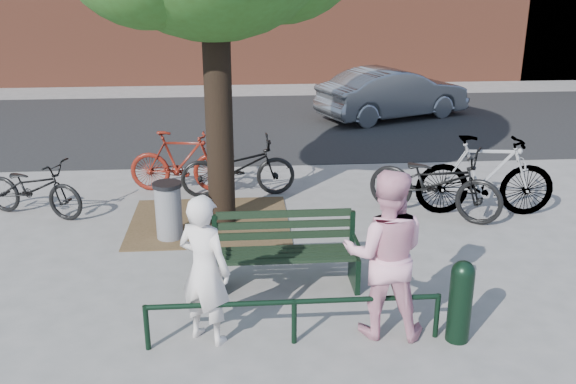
{
  "coord_description": "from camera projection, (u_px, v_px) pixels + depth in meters",
  "views": [
    {
      "loc": [
        -0.51,
        -6.94,
        3.72
      ],
      "look_at": [
        0.11,
        1.0,
        0.88
      ],
      "focal_mm": 40.0,
      "sensor_mm": 36.0,
      "label": 1
    }
  ],
  "objects": [
    {
      "name": "bicycle_e",
      "position": [
        435.0,
        182.0,
        9.87
      ],
      "size": [
        2.16,
        1.77,
        1.11
      ],
      "primitive_type": "imported",
      "rotation": [
        0.0,
        0.0,
        0.99
      ],
      "color": "black",
      "rests_on": "ground"
    },
    {
      "name": "bicycle_b",
      "position": [
        181.0,
        162.0,
        10.96
      ],
      "size": [
        1.82,
        0.7,
        1.07
      ],
      "primitive_type": "imported",
      "rotation": [
        0.0,
        0.0,
        1.45
      ],
      "color": "#5F160D",
      "rests_on": "ground"
    },
    {
      "name": "park_bench",
      "position": [
        285.0,
        249.0,
        7.72
      ],
      "size": [
        1.74,
        0.54,
        0.97
      ],
      "color": "black",
      "rests_on": "ground"
    },
    {
      "name": "bicycle_c",
      "position": [
        238.0,
        167.0,
        10.77
      ],
      "size": [
        1.96,
        0.79,
        1.01
      ],
      "primitive_type": "imported",
      "rotation": [
        0.0,
        0.0,
        1.63
      ],
      "color": "black",
      "rests_on": "ground"
    },
    {
      "name": "dirt_pit",
      "position": [
        210.0,
        221.0,
        9.8
      ],
      "size": [
        2.4,
        2.0,
        0.02
      ],
      "primitive_type": "cube",
      "color": "brown",
      "rests_on": "ground"
    },
    {
      "name": "bicycle_a",
      "position": [
        33.0,
        188.0,
        9.91
      ],
      "size": [
        1.84,
        1.22,
        0.91
      ],
      "primitive_type": "imported",
      "rotation": [
        0.0,
        0.0,
        1.18
      ],
      "color": "black",
      "rests_on": "ground"
    },
    {
      "name": "litter_bin",
      "position": [
        169.0,
        211.0,
        9.09
      ],
      "size": [
        0.41,
        0.41,
        0.84
      ],
      "color": "gray",
      "rests_on": "ground"
    },
    {
      "name": "person_left",
      "position": [
        205.0,
        270.0,
        6.49
      ],
      "size": [
        0.7,
        0.64,
        1.61
      ],
      "primitive_type": "imported",
      "rotation": [
        0.0,
        0.0,
        2.57
      ],
      "color": "silver",
      "rests_on": "ground"
    },
    {
      "name": "guard_railing",
      "position": [
        294.0,
        308.0,
        6.55
      ],
      "size": [
        3.06,
        0.06,
        0.51
      ],
      "color": "black",
      "rests_on": "ground"
    },
    {
      "name": "parked_car",
      "position": [
        393.0,
        93.0,
        16.19
      ],
      "size": [
        4.11,
        2.75,
        1.28
      ],
      "primitive_type": "imported",
      "rotation": [
        0.0,
        0.0,
        1.97
      ],
      "color": "slate",
      "rests_on": "ground"
    },
    {
      "name": "ground",
      "position": [
        286.0,
        288.0,
        7.81
      ],
      "size": [
        90.0,
        90.0,
        0.0
      ],
      "primitive_type": "plane",
      "color": "gray",
      "rests_on": "ground"
    },
    {
      "name": "bollard",
      "position": [
        461.0,
        298.0,
        6.58
      ],
      "size": [
        0.24,
        0.24,
        0.91
      ],
      "color": "black",
      "rests_on": "ground"
    },
    {
      "name": "road",
      "position": [
        260.0,
        124.0,
        15.79
      ],
      "size": [
        40.0,
        7.0,
        0.01
      ],
      "primitive_type": "cube",
      "color": "black",
      "rests_on": "ground"
    },
    {
      "name": "bicycle_d",
      "position": [
        485.0,
        176.0,
        9.9
      ],
      "size": [
        2.18,
        0.85,
        1.27
      ],
      "primitive_type": "imported",
      "rotation": [
        0.0,
        0.0,
        1.45
      ],
      "color": "gray",
      "rests_on": "ground"
    },
    {
      "name": "person_right",
      "position": [
        385.0,
        254.0,
        6.59
      ],
      "size": [
        0.99,
        0.84,
        1.82
      ],
      "primitive_type": "imported",
      "rotation": [
        0.0,
        0.0,
        2.96
      ],
      "color": "pink",
      "rests_on": "ground"
    }
  ]
}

